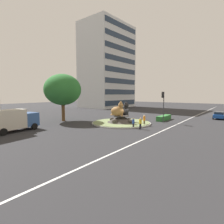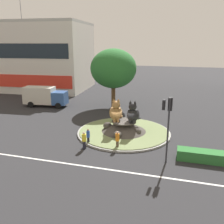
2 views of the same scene
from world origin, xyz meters
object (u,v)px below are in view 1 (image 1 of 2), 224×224
cat_statue_tabby (118,110)px  pedestrian_blue_shirt (133,123)px  pedestrian_yellow_shirt (140,123)px  cat_statue_black (124,110)px  traffic_light_mast (163,100)px  office_tower (107,67)px  broadleaf_tree_behind_island (63,90)px  pedestrian_orange_shirt (144,120)px  delivery_box_truck (12,120)px  sedan_on_far_lane (219,115)px

cat_statue_tabby → pedestrian_blue_shirt: size_ratio=1.72×
cat_statue_tabby → pedestrian_yellow_shirt: bearing=-35.9°
cat_statue_black → pedestrian_yellow_shirt: (-3.54, -5.06, -1.39)m
cat_statue_tabby → traffic_light_mast: size_ratio=0.50×
office_tower → broadleaf_tree_behind_island: bearing=-151.9°
pedestrian_yellow_shirt → pedestrian_orange_shirt: size_ratio=0.96×
broadleaf_tree_behind_island → traffic_light_mast: bearing=-60.7°
pedestrian_blue_shirt → pedestrian_yellow_shirt: bearing=-133.0°
cat_statue_black → broadleaf_tree_behind_island: size_ratio=0.28×
pedestrian_yellow_shirt → pedestrian_orange_shirt: pedestrian_orange_shirt is taller
pedestrian_blue_shirt → delivery_box_truck: bearing=89.9°
cat_statue_tabby → broadleaf_tree_behind_island: broadleaf_tree_behind_island is taller
office_tower → sedan_on_far_lane: (-12.90, -38.74, -14.49)m
pedestrian_orange_shirt → delivery_box_truck: 19.07m
pedestrian_blue_shirt → delivery_box_truck: delivery_box_truck is taller
office_tower → cat_statue_tabby: bearing=-136.3°
office_tower → pedestrian_orange_shirt: bearing=-130.8°
cat_statue_tabby → pedestrian_yellow_shirt: (-1.67, -5.05, -1.43)m
cat_statue_tabby → cat_statue_black: 1.87m
cat_statue_tabby → cat_statue_black: bearing=73.0°
office_tower → delivery_box_truck: bearing=-154.5°
pedestrian_blue_shirt → delivery_box_truck: 16.67m
cat_statue_black → delivery_box_truck: cat_statue_black is taller
pedestrian_blue_shirt → delivery_box_truck: size_ratio=0.23×
traffic_light_mast → delivery_box_truck: 23.51m
pedestrian_blue_shirt → cat_statue_tabby: bearing=21.4°
office_tower → pedestrian_blue_shirt: size_ratio=19.49×
delivery_box_truck → pedestrian_orange_shirt: bearing=-45.7°
traffic_light_mast → sedan_on_far_lane: size_ratio=1.33×
cat_statue_black → office_tower: office_tower is taller
pedestrian_yellow_shirt → sedan_on_far_lane: 20.53m
cat_statue_black → broadleaf_tree_behind_island: broadleaf_tree_behind_island is taller
broadleaf_tree_behind_island → pedestrian_orange_shirt: bearing=-73.0°
office_tower → pedestrian_yellow_shirt: size_ratio=18.19×
cat_statue_tabby → broadleaf_tree_behind_island: bearing=179.5°
pedestrian_blue_shirt → pedestrian_yellow_shirt: pedestrian_yellow_shirt is taller
traffic_light_mast → pedestrian_yellow_shirt: traffic_light_mast is taller
traffic_light_mast → broadleaf_tree_behind_island: bearing=37.3°
pedestrian_yellow_shirt → pedestrian_orange_shirt: (2.95, 0.84, 0.04)m
pedestrian_orange_shirt → sedan_on_far_lane: 18.24m
pedestrian_blue_shirt → broadleaf_tree_behind_island: bearing=50.7°
pedestrian_yellow_shirt → sedan_on_far_lane: pedestrian_yellow_shirt is taller
cat_statue_black → pedestrian_blue_shirt: bearing=-46.0°
cat_statue_tabby → traffic_light_mast: (5.71, -5.53, 1.66)m
cat_statue_tabby → broadleaf_tree_behind_island: (-3.15, 10.25, 3.53)m
cat_statue_black → sedan_on_far_lane: size_ratio=0.61×
cat_statue_tabby → pedestrian_orange_shirt: bearing=-0.7°
cat_statue_tabby → pedestrian_blue_shirt: 4.52m
office_tower → pedestrian_orange_shirt: size_ratio=17.53×
pedestrian_blue_shirt → pedestrian_orange_shirt: pedestrian_orange_shirt is taller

